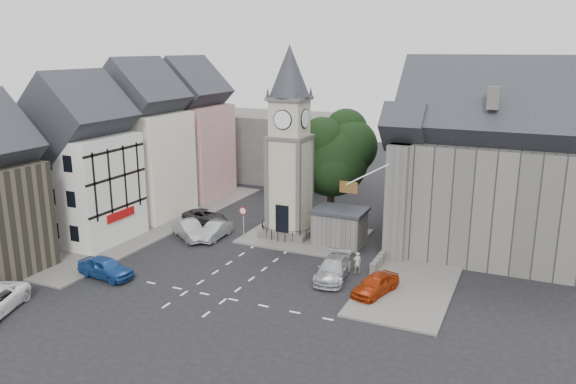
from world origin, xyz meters
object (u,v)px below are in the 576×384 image
at_px(clock_tower, 289,144).
at_px(car_west_blue, 106,268).
at_px(car_east_red, 375,284).
at_px(pedestrian, 357,262).
at_px(stone_shelter, 340,227).

height_order(clock_tower, car_west_blue, clock_tower).
relative_size(clock_tower, car_east_red, 3.93).
bearing_deg(clock_tower, pedestrian, -35.82).
relative_size(car_west_blue, pedestrian, 2.79).
bearing_deg(stone_shelter, pedestrian, -58.79).
bearing_deg(clock_tower, car_east_red, -40.85).
bearing_deg(clock_tower, stone_shelter, -5.84).
distance_m(car_west_blue, pedestrian, 18.12).
height_order(clock_tower, pedestrian, clock_tower).
bearing_deg(car_west_blue, stone_shelter, -37.89).
height_order(clock_tower, stone_shelter, clock_tower).
bearing_deg(stone_shelter, car_east_red, -56.98).
xyz_separation_m(clock_tower, car_east_red, (10.23, -8.84, -7.42)).
bearing_deg(clock_tower, car_west_blue, -120.21).
distance_m(clock_tower, stone_shelter, 8.15).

